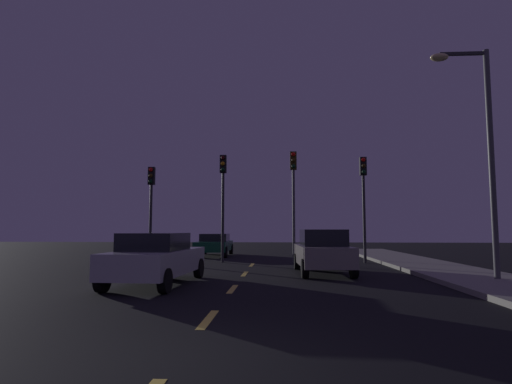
% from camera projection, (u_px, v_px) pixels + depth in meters
% --- Properties ---
extents(ground_plane, '(80.00, 80.00, 0.00)m').
position_uv_depth(ground_plane, '(235.00, 286.00, 11.84)').
color(ground_plane, black).
extents(sidewalk_curb_right, '(3.00, 40.00, 0.15)m').
position_uv_depth(sidewalk_curb_right, '(505.00, 285.00, 11.41)').
color(sidewalk_curb_right, gray).
rests_on(sidewalk_curb_right, ground_plane).
extents(lane_stripe_second, '(0.16, 1.60, 0.01)m').
position_uv_depth(lane_stripe_second, '(208.00, 319.00, 7.46)').
color(lane_stripe_second, '#EACC4C').
rests_on(lane_stripe_second, ground_plane).
extents(lane_stripe_third, '(0.16, 1.60, 0.01)m').
position_uv_depth(lane_stripe_third, '(233.00, 289.00, 11.24)').
color(lane_stripe_third, '#EACC4C').
rests_on(lane_stripe_third, ground_plane).
extents(lane_stripe_fourth, '(0.16, 1.60, 0.01)m').
position_uv_depth(lane_stripe_fourth, '(245.00, 274.00, 15.02)').
color(lane_stripe_fourth, '#EACC4C').
rests_on(lane_stripe_fourth, ground_plane).
extents(lane_stripe_fifth, '(0.16, 1.60, 0.01)m').
position_uv_depth(lane_stripe_fifth, '(252.00, 265.00, 18.80)').
color(lane_stripe_fifth, '#EACC4C').
rests_on(lane_stripe_fifth, ground_plane).
extents(traffic_signal_far_left, '(0.32, 0.38, 4.76)m').
position_uv_depth(traffic_signal_far_left, '(151.00, 195.00, 20.78)').
color(traffic_signal_far_left, '#2D2D30').
rests_on(traffic_signal_far_left, ground_plane).
extents(traffic_signal_center_left, '(0.32, 0.38, 5.33)m').
position_uv_depth(traffic_signal_center_left, '(223.00, 187.00, 20.60)').
color(traffic_signal_center_left, '#2D2D30').
rests_on(traffic_signal_center_left, ground_plane).
extents(traffic_signal_center_right, '(0.32, 0.38, 5.46)m').
position_uv_depth(traffic_signal_center_right, '(294.00, 185.00, 20.41)').
color(traffic_signal_center_right, '#4C4C51').
rests_on(traffic_signal_center_right, ground_plane).
extents(traffic_signal_far_right, '(0.32, 0.38, 5.16)m').
position_uv_depth(traffic_signal_far_right, '(364.00, 189.00, 20.19)').
color(traffic_signal_far_right, '#2D2D30').
rests_on(traffic_signal_far_right, ground_plane).
extents(car_stopped_ahead, '(2.02, 4.22, 1.61)m').
position_uv_depth(car_stopped_ahead, '(322.00, 251.00, 15.26)').
color(car_stopped_ahead, gray).
rests_on(car_stopped_ahead, ground_plane).
extents(car_adjacent_lane, '(2.08, 4.67, 1.51)m').
position_uv_depth(car_adjacent_lane, '(157.00, 258.00, 12.26)').
color(car_adjacent_lane, silver).
rests_on(car_adjacent_lane, ground_plane).
extents(car_oncoming_far, '(2.03, 4.63, 1.34)m').
position_uv_depth(car_oncoming_far, '(214.00, 244.00, 25.44)').
color(car_oncoming_far, '#0F4C2D').
rests_on(car_oncoming_far, ground_plane).
extents(street_lamp_right, '(1.81, 0.36, 7.25)m').
position_uv_depth(street_lamp_right, '(481.00, 141.00, 12.77)').
color(street_lamp_right, '#4C4C51').
rests_on(street_lamp_right, ground_plane).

